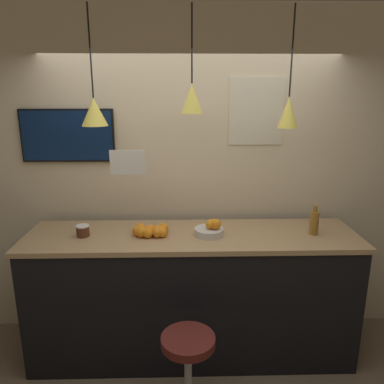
{
  "coord_description": "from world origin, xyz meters",
  "views": [
    {
      "loc": [
        -0.07,
        -2.2,
        2.21
      ],
      "look_at": [
        0.0,
        0.62,
        1.44
      ],
      "focal_mm": 35.0,
      "sensor_mm": 36.0,
      "label": 1
    }
  ],
  "objects": [
    {
      "name": "juice_bottle",
      "position": [
        0.98,
        0.59,
        1.19
      ],
      "size": [
        0.07,
        0.07,
        0.24
      ],
      "color": "olive",
      "rests_on": "service_counter"
    },
    {
      "name": "service_counter",
      "position": [
        0.0,
        0.62,
        0.55
      ],
      "size": [
        2.67,
        0.69,
        1.09
      ],
      "color": "black",
      "rests_on": "ground_plane"
    },
    {
      "name": "pendant_lamp_right",
      "position": [
        0.72,
        0.65,
        2.06
      ],
      "size": [
        0.15,
        0.15,
        0.87
      ],
      "color": "black"
    },
    {
      "name": "pendant_lamp_middle",
      "position": [
        0.0,
        0.65,
        2.16
      ],
      "size": [
        0.16,
        0.16,
        0.76
      ],
      "color": "black"
    },
    {
      "name": "spread_jar",
      "position": [
        -0.86,
        0.59,
        1.14
      ],
      "size": [
        0.1,
        0.1,
        0.09
      ],
      "color": "#562D19",
      "rests_on": "service_counter"
    },
    {
      "name": "pendant_lamp_left",
      "position": [
        -0.72,
        0.65,
        2.06
      ],
      "size": [
        0.19,
        0.19,
        0.85
      ],
      "color": "black"
    },
    {
      "name": "wall_poster",
      "position": [
        0.56,
        1.04,
        2.04
      ],
      "size": [
        0.47,
        0.01,
        0.57
      ],
      "color": "beige"
    },
    {
      "name": "fruit_bowl",
      "position": [
        0.15,
        0.59,
        1.15
      ],
      "size": [
        0.23,
        0.23,
        0.14
      ],
      "color": "beige",
      "rests_on": "service_counter"
    },
    {
      "name": "orange_pile",
      "position": [
        -0.33,
        0.59,
        1.13
      ],
      "size": [
        0.29,
        0.2,
        0.09
      ],
      "color": "orange",
      "rests_on": "service_counter"
    },
    {
      "name": "bar_stool",
      "position": [
        -0.04,
        -0.08,
        0.43
      ],
      "size": [
        0.41,
        0.41,
        0.65
      ],
      "color": "#B7B7BC",
      "rests_on": "ground_plane"
    },
    {
      "name": "back_wall",
      "position": [
        0.0,
        1.07,
        1.45
      ],
      "size": [
        8.0,
        0.06,
        2.9
      ],
      "color": "beige",
      "rests_on": "ground_plane"
    },
    {
      "name": "mounted_tv",
      "position": [
        -1.05,
        1.02,
        1.84
      ],
      "size": [
        0.79,
        0.04,
        0.45
      ],
      "color": "black"
    },
    {
      "name": "hanging_menu_board",
      "position": [
        -0.45,
        0.35,
        1.73
      ],
      "size": [
        0.24,
        0.01,
        0.17
      ],
      "color": "white"
    }
  ]
}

